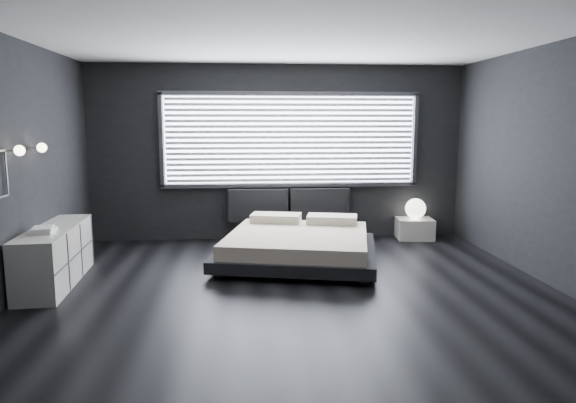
{
  "coord_description": "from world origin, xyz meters",
  "views": [
    {
      "loc": [
        -0.54,
        -5.53,
        1.89
      ],
      "look_at": [
        0.0,
        0.85,
        0.9
      ],
      "focal_mm": 32.0,
      "sensor_mm": 36.0,
      "label": 1
    }
  ],
  "objects": [
    {
      "name": "room",
      "position": [
        0.0,
        0.0,
        1.4
      ],
      "size": [
        6.04,
        6.0,
        2.8
      ],
      "color": "black",
      "rests_on": "ground"
    },
    {
      "name": "window",
      "position": [
        0.2,
        2.7,
        1.61
      ],
      "size": [
        4.14,
        0.09,
        1.52
      ],
      "color": "white",
      "rests_on": "ground"
    },
    {
      "name": "headboard",
      "position": [
        0.17,
        2.64,
        0.57
      ],
      "size": [
        1.96,
        0.16,
        0.52
      ],
      "color": "black",
      "rests_on": "ground"
    },
    {
      "name": "sconce_near",
      "position": [
        -2.88,
        0.05,
        1.6
      ],
      "size": [
        0.18,
        0.11,
        0.11
      ],
      "color": "silver",
      "rests_on": "ground"
    },
    {
      "name": "sconce_far",
      "position": [
        -2.88,
        0.65,
        1.6
      ],
      "size": [
        0.18,
        0.11,
        0.11
      ],
      "color": "silver",
      "rests_on": "ground"
    },
    {
      "name": "bed",
      "position": [
        0.18,
        1.26,
        0.25
      ],
      "size": [
        2.44,
        2.37,
        0.53
      ],
      "color": "black",
      "rests_on": "ground"
    },
    {
      "name": "nightstand",
      "position": [
        2.22,
        2.5,
        0.17
      ],
      "size": [
        0.62,
        0.53,
        0.33
      ],
      "primitive_type": "cube",
      "rotation": [
        0.0,
        0.0,
        -0.1
      ],
      "color": "silver",
      "rests_on": "ground"
    },
    {
      "name": "orb_lamp",
      "position": [
        2.22,
        2.5,
        0.5
      ],
      "size": [
        0.33,
        0.33,
        0.33
      ],
      "primitive_type": "sphere",
      "color": "white",
      "rests_on": "nightstand"
    },
    {
      "name": "dresser",
      "position": [
        -2.78,
        0.55,
        0.34
      ],
      "size": [
        0.57,
        1.72,
        0.68
      ],
      "color": "silver",
      "rests_on": "ground"
    },
    {
      "name": "book_stack",
      "position": [
        -2.79,
        0.25,
        0.71
      ],
      "size": [
        0.28,
        0.35,
        0.07
      ],
      "color": "silver",
      "rests_on": "dresser"
    }
  ]
}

